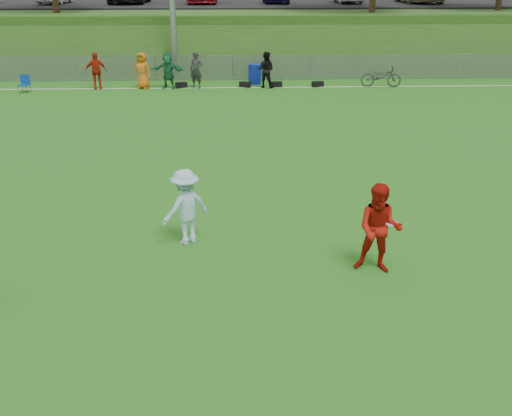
{
  "coord_description": "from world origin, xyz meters",
  "views": [
    {
      "loc": [
        0.03,
        -9.67,
        5.34
      ],
      "look_at": [
        0.42,
        0.5,
        1.05
      ],
      "focal_mm": 40.0,
      "sensor_mm": 36.0,
      "label": 1
    }
  ],
  "objects_px": {
    "recycling_bin": "(255,74)",
    "player_blue": "(186,207)",
    "player_red_center": "(379,229)",
    "bicycle": "(381,76)",
    "frisbee": "(391,223)"
  },
  "relations": [
    {
      "from": "player_red_center",
      "to": "frisbee",
      "type": "height_order",
      "value": "player_red_center"
    },
    {
      "from": "recycling_bin",
      "to": "bicycle",
      "type": "xyz_separation_m",
      "value": [
        6.08,
        -1.07,
        0.03
      ]
    },
    {
      "from": "player_red_center",
      "to": "frisbee",
      "type": "xyz_separation_m",
      "value": [
        0.24,
        0.13,
        0.05
      ]
    },
    {
      "from": "recycling_bin",
      "to": "frisbee",
      "type": "bearing_deg",
      "value": -84.42
    },
    {
      "from": "player_red_center",
      "to": "player_blue",
      "type": "distance_m",
      "value": 3.93
    },
    {
      "from": "player_blue",
      "to": "frisbee",
      "type": "distance_m",
      "value": 4.12
    },
    {
      "from": "player_red_center",
      "to": "player_blue",
      "type": "relative_size",
      "value": 1.08
    },
    {
      "from": "frisbee",
      "to": "recycling_bin",
      "type": "xyz_separation_m",
      "value": [
        -1.86,
        19.03,
        -0.45
      ]
    },
    {
      "from": "frisbee",
      "to": "bicycle",
      "type": "relative_size",
      "value": 0.13
    },
    {
      "from": "player_blue",
      "to": "bicycle",
      "type": "relative_size",
      "value": 0.84
    },
    {
      "from": "frisbee",
      "to": "recycling_bin",
      "type": "height_order",
      "value": "recycling_bin"
    },
    {
      "from": "player_red_center",
      "to": "player_blue",
      "type": "bearing_deg",
      "value": 177.27
    },
    {
      "from": "recycling_bin",
      "to": "player_blue",
      "type": "bearing_deg",
      "value": -96.65
    },
    {
      "from": "player_blue",
      "to": "bicycle",
      "type": "xyz_separation_m",
      "value": [
        8.16,
        16.75,
        -0.3
      ]
    },
    {
      "from": "recycling_bin",
      "to": "bicycle",
      "type": "bearing_deg",
      "value": -9.97
    }
  ]
}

